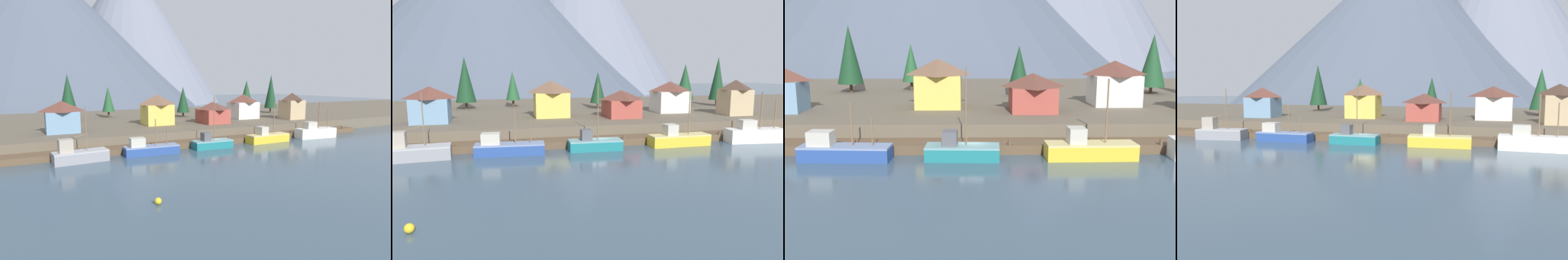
% 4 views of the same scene
% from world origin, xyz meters
% --- Properties ---
extents(ground_plane, '(400.00, 400.00, 1.00)m').
position_xyz_m(ground_plane, '(0.00, 20.00, -0.50)').
color(ground_plane, '#384C5B').
extents(dock, '(80.00, 4.00, 1.60)m').
position_xyz_m(dock, '(0.00, 1.99, 0.50)').
color(dock, brown).
rests_on(dock, ground_plane).
extents(shoreline_bank, '(400.00, 56.00, 2.50)m').
position_xyz_m(shoreline_bank, '(0.00, 32.00, 1.25)').
color(shoreline_bank, brown).
rests_on(shoreline_bank, ground_plane).
extents(mountain_west_peak, '(165.34, 165.34, 76.32)m').
position_xyz_m(mountain_west_peak, '(-21.32, 145.07, 38.16)').
color(mountain_west_peak, '#475160').
rests_on(mountain_west_peak, ground_plane).
extents(mountain_central_peak, '(111.60, 111.60, 87.29)m').
position_xyz_m(mountain_central_peak, '(28.33, 152.00, 43.65)').
color(mountain_central_peak, slate).
rests_on(mountain_central_peak, ground_plane).
extents(fishing_boat_grey, '(8.22, 3.65, 8.44)m').
position_xyz_m(fishing_boat_grey, '(-24.34, -2.01, 1.14)').
color(fishing_boat_grey, gray).
rests_on(fishing_boat_grey, ground_plane).
extents(fishing_boat_blue, '(9.22, 3.24, 5.94)m').
position_xyz_m(fishing_boat_blue, '(-13.01, -1.73, 0.99)').
color(fishing_boat_blue, navy).
rests_on(fishing_boat_blue, ground_plane).
extents(fishing_boat_teal, '(7.53, 3.10, 9.32)m').
position_xyz_m(fishing_boat_teal, '(-1.05, -1.69, 0.92)').
color(fishing_boat_teal, '#196B70').
rests_on(fishing_boat_teal, ground_plane).
extents(fishing_boat_yellow, '(9.15, 2.91, 8.17)m').
position_xyz_m(fishing_boat_yellow, '(11.90, -1.60, 1.04)').
color(fishing_boat_yellow, gold).
rests_on(fishing_boat_yellow, ground_plane).
extents(fishing_boat_white, '(9.34, 3.70, 7.83)m').
position_xyz_m(fishing_boat_white, '(24.73, -1.98, 1.25)').
color(fishing_boat_white, silver).
rests_on(fishing_boat_white, ground_plane).
extents(house_blue, '(6.20, 5.14, 6.03)m').
position_xyz_m(house_blue, '(-24.96, 13.44, 5.58)').
color(house_blue, '#6689A8').
rests_on(house_blue, shoreline_bank).
extents(house_yellow, '(6.48, 5.86, 6.73)m').
position_xyz_m(house_yellow, '(-4.58, 16.76, 5.94)').
color(house_yellow, gold).
rests_on(house_yellow, shoreline_bank).
extents(house_tan, '(5.31, 4.94, 6.79)m').
position_xyz_m(house_tan, '(30.58, 11.61, 5.96)').
color(house_tan, tan).
rests_on(house_tan, shoreline_bank).
extents(house_red, '(6.11, 6.98, 5.00)m').
position_xyz_m(house_red, '(7.99, 13.49, 5.05)').
color(house_red, '#9E4238').
rests_on(house_red, shoreline_bank).
extents(house_white, '(6.82, 6.22, 6.33)m').
position_xyz_m(house_white, '(20.36, 18.86, 5.73)').
color(house_white, silver).
rests_on(house_white, shoreline_bank).
extents(conifer_near_left, '(4.48, 4.48, 10.08)m').
position_xyz_m(conifer_near_left, '(30.69, 31.72, 8.16)').
color(conifer_near_left, '#4C3823').
rests_on(conifer_near_left, shoreline_bank).
extents(conifer_near_right, '(3.27, 3.27, 8.32)m').
position_xyz_m(conifer_near_right, '(-10.96, 36.86, 7.45)').
color(conifer_near_right, '#4C3823').
rests_on(conifer_near_right, shoreline_bank).
extents(conifer_mid_left, '(3.77, 3.77, 11.75)m').
position_xyz_m(conifer_mid_left, '(37.40, 28.23, 9.11)').
color(conifer_mid_left, '#4C3823').
rests_on(conifer_mid_left, shoreline_bank).
extents(conifer_mid_right, '(4.45, 4.45, 11.52)m').
position_xyz_m(conifer_mid_right, '(-21.33, 34.67, 9.00)').
color(conifer_mid_right, '#4C3823').
rests_on(conifer_mid_right, shoreline_bank).
extents(conifer_back_left, '(3.53, 3.53, 8.22)m').
position_xyz_m(conifer_back_left, '(7.71, 29.19, 7.22)').
color(conifer_back_left, '#4C3823').
rests_on(conifer_back_left, shoreline_bank).
extents(channel_buoy, '(0.70, 0.70, 0.70)m').
position_xyz_m(channel_buoy, '(-19.98, -23.95, 0.35)').
color(channel_buoy, gold).
rests_on(channel_buoy, ground_plane).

